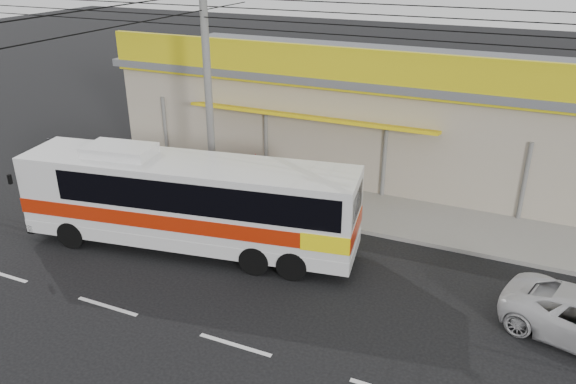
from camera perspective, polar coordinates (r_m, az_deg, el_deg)
name	(u,v)px	position (r m, az deg, el deg)	size (l,w,h in m)	color
ground	(277,293)	(16.31, -1.09, -10.19)	(120.00, 120.00, 0.00)	black
sidewalk	(345,207)	(21.14, 5.76, -1.57)	(30.00, 3.20, 0.15)	gray
lane_markings	(235,345)	(14.53, -5.39, -15.22)	(50.00, 0.12, 0.01)	silver
storefront_building	(387,112)	(25.37, 9.99, 7.97)	(22.60, 9.20, 5.70)	#A59A85
coach_bus	(193,198)	(17.95, -9.60, -0.65)	(10.99, 3.92, 3.32)	silver
motorbike_red	(244,167)	(23.46, -4.46, 2.59)	(0.62, 1.78, 0.94)	maroon
motorbike_dark	(53,150)	(27.29, -22.80, 3.91)	(0.46, 1.64, 0.98)	black
utility_pole	(204,10)	(20.25, -8.57, 17.81)	(34.00, 14.00, 8.56)	#5C5C5A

